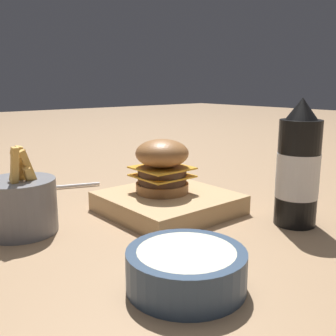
# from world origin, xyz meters

# --- Properties ---
(ground_plane) EXTENTS (6.00, 6.00, 0.00)m
(ground_plane) POSITION_xyz_m (0.00, 0.00, 0.00)
(ground_plane) COLOR #9E7A56
(serving_board) EXTENTS (0.22, 0.22, 0.04)m
(serving_board) POSITION_xyz_m (0.01, 0.05, 0.02)
(serving_board) COLOR tan
(serving_board) RESTS_ON ground_plane
(burger) EXTENTS (0.10, 0.10, 0.10)m
(burger) POSITION_xyz_m (0.01, 0.07, 0.09)
(burger) COLOR #9E6638
(burger) RESTS_ON serving_board
(ketchup_bottle) EXTENTS (0.07, 0.07, 0.22)m
(ketchup_bottle) POSITION_xyz_m (0.13, -0.14, 0.10)
(ketchup_bottle) COLOR black
(ketchup_bottle) RESTS_ON ground_plane
(fries_basket) EXTENTS (0.12, 0.12, 0.15)m
(fries_basket) POSITION_xyz_m (-0.25, 0.13, 0.05)
(fries_basket) COLOR slate
(fries_basket) RESTS_ON ground_plane
(side_bowl) EXTENTS (0.14, 0.14, 0.05)m
(side_bowl) POSITION_xyz_m (-0.16, -0.18, 0.03)
(side_bowl) COLOR #384C66
(side_bowl) RESTS_ON ground_plane
(spoon) EXTENTS (0.14, 0.07, 0.01)m
(spoon) POSITION_xyz_m (-0.09, 0.35, 0.01)
(spoon) COLOR silver
(spoon) RESTS_ON ground_plane
(ketchup_puddle) EXTENTS (0.06, 0.06, 0.00)m
(ketchup_puddle) POSITION_xyz_m (0.16, 0.21, 0.00)
(ketchup_puddle) COLOR #B21E14
(ketchup_puddle) RESTS_ON ground_plane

